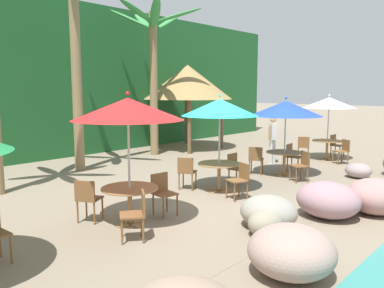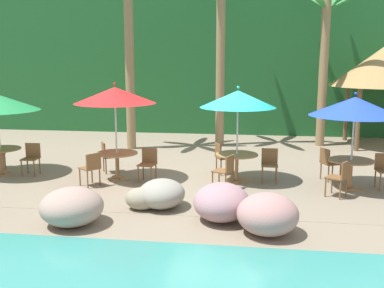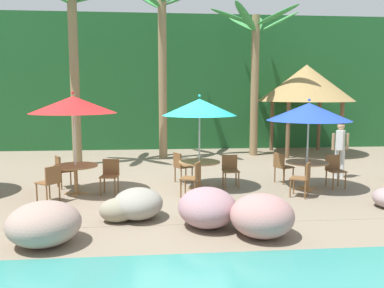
{
  "view_description": "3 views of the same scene",
  "coord_description": "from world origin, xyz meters",
  "px_view_note": "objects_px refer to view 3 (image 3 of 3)",
  "views": [
    {
      "loc": [
        -7.36,
        -5.87,
        2.61
      ],
      "look_at": [
        -0.35,
        0.43,
        1.31
      ],
      "focal_mm": 36.82,
      "sensor_mm": 36.0,
      "label": 1
    },
    {
      "loc": [
        0.97,
        -11.44,
        3.18
      ],
      "look_at": [
        -0.7,
        0.44,
        0.94
      ],
      "focal_mm": 42.74,
      "sensor_mm": 36.0,
      "label": 2
    },
    {
      "loc": [
        -0.61,
        -9.97,
        2.54
      ],
      "look_at": [
        0.33,
        0.41,
        1.19
      ],
      "focal_mm": 36.9,
      "sensor_mm": 36.0,
      "label": 3
    }
  ],
  "objects_px": {
    "dining_table_blue": "(307,167)",
    "palapa_hut": "(306,83)",
    "chair_blue_inland": "(282,166)",
    "palm_tree_second": "(162,45)",
    "dining_table_teal": "(199,166)",
    "chair_blue_seaward": "(334,169)",
    "waiter_in_white": "(340,145)",
    "chair_red_seaward": "(110,174)",
    "palm_tree_third": "(255,56)",
    "dining_table_red": "(76,170)",
    "chair_blue_left": "(303,177)",
    "umbrella_red": "(73,105)",
    "umbrella_teal": "(199,107)",
    "chair_teal_seaward": "(230,169)",
    "chair_teal_inland": "(181,165)",
    "umbrella_blue": "(309,112)",
    "palm_tree_nearest": "(73,39)",
    "chair_red_inland": "(62,169)",
    "chair_red_left": "(50,181)",
    "chair_teal_left": "(193,176)"
  },
  "relations": [
    {
      "from": "chair_blue_inland",
      "to": "umbrella_red",
      "type": "bearing_deg",
      "value": -172.88
    },
    {
      "from": "dining_table_red",
      "to": "dining_table_teal",
      "type": "height_order",
      "value": "same"
    },
    {
      "from": "dining_table_red",
      "to": "chair_red_seaward",
      "type": "relative_size",
      "value": 1.26
    },
    {
      "from": "umbrella_blue",
      "to": "chair_red_inland",
      "type": "bearing_deg",
      "value": 173.44
    },
    {
      "from": "chair_red_seaward",
      "to": "umbrella_blue",
      "type": "xyz_separation_m",
      "value": [
        5.12,
        -0.02,
        1.54
      ]
    },
    {
      "from": "chair_red_seaward",
      "to": "palm_tree_nearest",
      "type": "xyz_separation_m",
      "value": [
        -1.64,
        4.27,
        3.86
      ]
    },
    {
      "from": "chair_red_inland",
      "to": "chair_blue_left",
      "type": "xyz_separation_m",
      "value": [
        6.09,
        -1.51,
        0.0
      ]
    },
    {
      "from": "dining_table_red",
      "to": "chair_teal_left",
      "type": "height_order",
      "value": "chair_teal_left"
    },
    {
      "from": "chair_red_left",
      "to": "chair_teal_left",
      "type": "height_order",
      "value": "same"
    },
    {
      "from": "chair_blue_inland",
      "to": "waiter_in_white",
      "type": "height_order",
      "value": "waiter_in_white"
    },
    {
      "from": "chair_red_seaward",
      "to": "chair_blue_inland",
      "type": "height_order",
      "value": "same"
    },
    {
      "from": "chair_teal_seaward",
      "to": "palapa_hut",
      "type": "relative_size",
      "value": 0.22
    },
    {
      "from": "chair_blue_left",
      "to": "palm_tree_second",
      "type": "relative_size",
      "value": 0.13
    },
    {
      "from": "chair_red_seaward",
      "to": "palapa_hut",
      "type": "height_order",
      "value": "palapa_hut"
    },
    {
      "from": "chair_red_seaward",
      "to": "palapa_hut",
      "type": "xyz_separation_m",
      "value": [
        7.37,
        6.04,
        2.42
      ]
    },
    {
      "from": "chair_red_seaward",
      "to": "chair_red_inland",
      "type": "xyz_separation_m",
      "value": [
        -1.35,
        0.72,
        0.0
      ]
    },
    {
      "from": "chair_red_seaward",
      "to": "palm_tree_third",
      "type": "relative_size",
      "value": 0.15
    },
    {
      "from": "chair_red_inland",
      "to": "palm_tree_nearest",
      "type": "relative_size",
      "value": 0.14
    },
    {
      "from": "dining_table_teal",
      "to": "chair_teal_inland",
      "type": "xyz_separation_m",
      "value": [
        -0.45,
        0.73,
        -0.1
      ]
    },
    {
      "from": "chair_blue_inland",
      "to": "palm_tree_second",
      "type": "xyz_separation_m",
      "value": [
        -3.24,
        4.72,
        3.85
      ]
    },
    {
      "from": "umbrella_teal",
      "to": "palapa_hut",
      "type": "xyz_separation_m",
      "value": [
        5.06,
        5.75,
        0.76
      ]
    },
    {
      "from": "umbrella_blue",
      "to": "waiter_in_white",
      "type": "distance_m",
      "value": 2.28
    },
    {
      "from": "chair_red_seaward",
      "to": "palm_tree_third",
      "type": "height_order",
      "value": "palm_tree_third"
    },
    {
      "from": "chair_blue_seaward",
      "to": "chair_teal_seaward",
      "type": "bearing_deg",
      "value": 175.07
    },
    {
      "from": "umbrella_teal",
      "to": "chair_teal_inland",
      "type": "distance_m",
      "value": 1.86
    },
    {
      "from": "palapa_hut",
      "to": "waiter_in_white",
      "type": "height_order",
      "value": "palapa_hut"
    },
    {
      "from": "chair_blue_seaward",
      "to": "palm_tree_second",
      "type": "distance_m",
      "value": 7.94
    },
    {
      "from": "palapa_hut",
      "to": "chair_blue_inland",
      "type": "bearing_deg",
      "value": -116.74
    },
    {
      "from": "palm_tree_nearest",
      "to": "palm_tree_third",
      "type": "relative_size",
      "value": 1.08
    },
    {
      "from": "chair_blue_inland",
      "to": "chair_blue_left",
      "type": "distance_m",
      "value": 1.5
    },
    {
      "from": "dining_table_red",
      "to": "chair_teal_seaward",
      "type": "xyz_separation_m",
      "value": [
        4.01,
        0.37,
        -0.1
      ]
    },
    {
      "from": "chair_red_seaward",
      "to": "chair_teal_seaward",
      "type": "height_order",
      "value": "same"
    },
    {
      "from": "dining_table_blue",
      "to": "dining_table_red",
      "type": "bearing_deg",
      "value": 179.58
    },
    {
      "from": "dining_table_red",
      "to": "umbrella_teal",
      "type": "xyz_separation_m",
      "value": [
        3.16,
        0.27,
        1.56
      ]
    },
    {
      "from": "umbrella_red",
      "to": "chair_blue_seaward",
      "type": "xyz_separation_m",
      "value": [
        6.81,
        0.12,
        -1.74
      ]
    },
    {
      "from": "umbrella_blue",
      "to": "chair_red_seaward",
      "type": "bearing_deg",
      "value": 179.77
    },
    {
      "from": "chair_red_seaward",
      "to": "umbrella_blue",
      "type": "distance_m",
      "value": 5.35
    },
    {
      "from": "dining_table_red",
      "to": "dining_table_teal",
      "type": "distance_m",
      "value": 3.17
    },
    {
      "from": "palm_tree_nearest",
      "to": "palapa_hut",
      "type": "bearing_deg",
      "value": 11.13
    },
    {
      "from": "chair_blue_inland",
      "to": "chair_blue_seaward",
      "type": "bearing_deg",
      "value": -23.99
    },
    {
      "from": "dining_table_teal",
      "to": "chair_blue_seaward",
      "type": "xyz_separation_m",
      "value": [
        3.65,
        -0.15,
        -0.1
      ]
    },
    {
      "from": "dining_table_blue",
      "to": "palapa_hut",
      "type": "bearing_deg",
      "value": 69.65
    },
    {
      "from": "palm_tree_nearest",
      "to": "waiter_in_white",
      "type": "bearing_deg",
      "value": -19.8
    },
    {
      "from": "palm_tree_second",
      "to": "chair_blue_left",
      "type": "bearing_deg",
      "value": -62.08
    },
    {
      "from": "umbrella_blue",
      "to": "chair_blue_left",
      "type": "distance_m",
      "value": 1.76
    },
    {
      "from": "dining_table_blue",
      "to": "waiter_in_white",
      "type": "bearing_deg",
      "value": 40.64
    },
    {
      "from": "umbrella_red",
      "to": "dining_table_teal",
      "type": "xyz_separation_m",
      "value": [
        3.16,
        0.27,
        -1.64
      ]
    },
    {
      "from": "umbrella_red",
      "to": "palm_tree_nearest",
      "type": "bearing_deg",
      "value": 100.43
    },
    {
      "from": "chair_red_left",
      "to": "chair_teal_left",
      "type": "relative_size",
      "value": 1.0
    },
    {
      "from": "chair_red_left",
      "to": "palapa_hut",
      "type": "xyz_separation_m",
      "value": [
        8.66,
        6.75,
        2.42
      ]
    }
  ]
}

